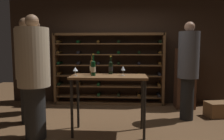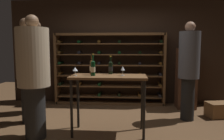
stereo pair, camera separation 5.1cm
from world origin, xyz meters
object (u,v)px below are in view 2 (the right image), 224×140
Objects in this scene: person_host_in_suit at (34,72)px; display_cabinet at (186,78)px; wine_bottle_red_label at (92,67)px; wine_bottle_amber_reserve at (93,68)px; tasting_table at (109,83)px; person_guest_khaki at (38,62)px; wine_rack at (110,69)px; person_bystander_dark_jacket at (27,65)px; person_guest_plum_blouse at (189,66)px; wine_glass_stemmed_center at (75,69)px; wine_crate at (219,110)px; wine_glass_stemmed_left at (123,69)px; wine_bottle_gold_foil at (111,67)px.

person_host_in_suit reaches higher than display_cabinet.
wine_bottle_amber_reserve is at bearing -74.86° from wine_bottle_red_label.
wine_bottle_amber_reserve is at bearing -171.35° from tasting_table.
person_guest_khaki reaches higher than tasting_table.
wine_rack is 2.09m from person_bystander_dark_jacket.
person_guest_plum_blouse reaches higher than wine_glass_stemmed_center.
wine_glass_stemmed_left reaches higher than wine_crate.
person_bystander_dark_jacket is 13.96× the size of wine_glass_stemmed_center.
wine_crate is 0.33× the size of display_cabinet.
wine_bottle_gold_foil is at bearing 42.77° from wine_bottle_amber_reserve.
wine_bottle_amber_reserve reaches higher than wine_glass_stemmed_left.
person_bystander_dark_jacket is 4.16× the size of wine_crate.
wine_bottle_red_label is at bearing 154.98° from tasting_table.
person_guest_plum_blouse is 2.87m from person_host_in_suit.
wine_crate is 3.11m from wine_glass_stemmed_center.
wine_glass_stemmed_left is (0.38, -1.89, 0.19)m from wine_rack.
wine_bottle_amber_reserve is (0.90, 0.23, 0.04)m from person_host_in_suit.
tasting_table is 0.63× the size of person_bystander_dark_jacket.
tasting_table is at bearing -168.02° from person_guest_plum_blouse.
wine_crate is 1.00m from display_cabinet.
person_bystander_dark_jacket is 3.54m from display_cabinet.
tasting_table is 8.73× the size of wine_glass_stemmed_center.
person_host_in_suit reaches higher than wine_bottle_red_label.
wine_glass_stemmed_left is at bearing -41.49° from wine_bottle_gold_foil.
wine_bottle_amber_reserve is 2.30× the size of wine_glass_stemmed_left.
person_guest_plum_blouse reaches higher than person_host_in_suit.
wine_rack reaches higher than wine_bottle_red_label.
person_guest_khaki is 1.92m from wine_bottle_gold_foil.
wine_glass_stemmed_left is at bearing -132.19° from display_cabinet.
person_host_in_suit is at bearing -167.01° from tasting_table.
wine_rack reaches higher than wine_bottle_gold_foil.
wine_bottle_gold_foil is 2.04× the size of wine_glass_stemmed_left.
wine_glass_stemmed_center is (-0.78, -0.08, -0.01)m from wine_glass_stemmed_left.
wine_bottle_amber_reserve is at bearing -129.51° from person_host_in_suit.
wine_rack is 1.94m from wine_glass_stemmed_left.
tasting_table is 1.73m from person_guest_plum_blouse.
display_cabinet is at bearing -77.33° from person_guest_khaki.
wine_rack is 19.54× the size of wine_glass_stemmed_center.
wine_bottle_gold_foil is at bearing -114.14° from person_guest_khaki.
wine_rack is 1.91m from tasting_table.
display_cabinet is (3.39, 0.54, -0.41)m from person_guest_khaki.
wine_crate is 1.32× the size of wine_bottle_amber_reserve.
person_bystander_dark_jacket is at bearing 167.91° from wine_bottle_red_label.
wine_rack is at bearing 101.28° from wine_glass_stemmed_left.
wine_bottle_amber_reserve is at bearing -139.36° from display_cabinet.
person_host_in_suit is 3.73m from wine_crate.
wine_glass_stemmed_center is at bearing -101.52° from wine_rack.
wine_glass_stemmed_left is at bearing -115.94° from person_guest_khaki.
wine_rack is 1.40× the size of person_bystander_dark_jacket.
wine_rack reaches higher than tasting_table.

